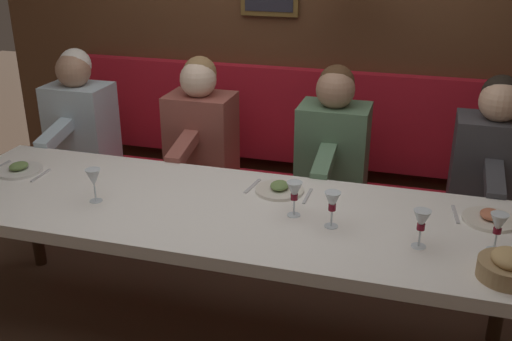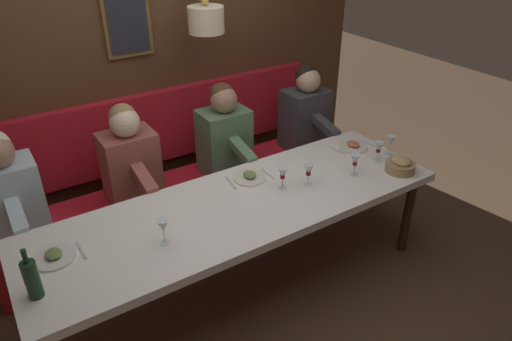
{
  "view_description": "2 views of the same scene",
  "coord_description": "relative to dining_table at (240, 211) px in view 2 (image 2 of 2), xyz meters",
  "views": [
    {
      "loc": [
        -2.36,
        -0.86,
        1.96
      ],
      "look_at": [
        0.05,
        -0.16,
        0.92
      ],
      "focal_mm": 41.8,
      "sensor_mm": 36.0,
      "label": 1
    },
    {
      "loc": [
        -2.23,
        1.31,
        2.49
      ],
      "look_at": [
        0.05,
        -0.16,
        0.92
      ],
      "focal_mm": 32.72,
      "sensor_mm": 36.0,
      "label": 2
    }
  ],
  "objects": [
    {
      "name": "wine_glass_5",
      "position": [
        -0.05,
        -0.53,
        0.17
      ],
      "size": [
        0.07,
        0.07,
        0.16
      ],
      "color": "silver",
      "rests_on": "dining_table"
    },
    {
      "name": "back_wall_panel",
      "position": [
        1.46,
        -0.0,
        0.68
      ],
      "size": [
        0.59,
        4.26,
        2.9
      ],
      "color": "#51331E",
      "rests_on": "ground_plane"
    },
    {
      "name": "diner_middle",
      "position": [
        0.88,
        0.44,
        0.13
      ],
      "size": [
        0.6,
        0.4,
        0.79
      ],
      "color": "#934C42",
      "rests_on": "banquette_bench"
    },
    {
      "name": "place_setting_2",
      "position": [
        0.1,
        1.17,
        0.07
      ],
      "size": [
        0.24,
        0.31,
        0.05
      ],
      "color": "silver",
      "rests_on": "dining_table"
    },
    {
      "name": "dining_table",
      "position": [
        0.0,
        0.0,
        0.0
      ],
      "size": [
        0.9,
        2.86,
        0.74
      ],
      "color": "white",
      "rests_on": "ground_plane"
    },
    {
      "name": "place_setting_1",
      "position": [
        0.24,
        -0.23,
        0.07
      ],
      "size": [
        0.24,
        0.32,
        0.05
      ],
      "color": "silver",
      "rests_on": "dining_table"
    },
    {
      "name": "diner_near",
      "position": [
        0.88,
        -0.38,
        0.13
      ],
      "size": [
        0.6,
        0.4,
        0.79
      ],
      "color": "#567A5B",
      "rests_on": "banquette_bench"
    },
    {
      "name": "wine_glass_0",
      "position": [
        -0.11,
        0.59,
        0.18
      ],
      "size": [
        0.07,
        0.07,
        0.16
      ],
      "color": "silver",
      "rests_on": "dining_table"
    },
    {
      "name": "wine_glass_2",
      "position": [
        -0.13,
        -0.9,
        0.17
      ],
      "size": [
        0.07,
        0.07,
        0.16
      ],
      "color": "silver",
      "rests_on": "dining_table"
    },
    {
      "name": "wine_bottle",
      "position": [
        -0.16,
        1.31,
        0.18
      ],
      "size": [
        0.08,
        0.08,
        0.3
      ],
      "color": "#19381E",
      "rests_on": "dining_table"
    },
    {
      "name": "bread_bowl",
      "position": [
        -0.28,
        -1.23,
        0.11
      ],
      "size": [
        0.22,
        0.22,
        0.12
      ],
      "color": "#9E7F56",
      "rests_on": "dining_table"
    },
    {
      "name": "banquette_bench",
      "position": [
        0.89,
        0.0,
        -0.46
      ],
      "size": [
        0.52,
        3.06,
        0.45
      ],
      "primitive_type": "cube",
      "color": "red",
      "rests_on": "ground_plane"
    },
    {
      "name": "wine_glass_4",
      "position": [
        -0.07,
        -1.2,
        0.18
      ],
      "size": [
        0.07,
        0.07,
        0.16
      ],
      "color": "silver",
      "rests_on": "dining_table"
    },
    {
      "name": "ground_plane",
      "position": [
        0.0,
        0.0,
        -0.68
      ],
      "size": [
        12.0,
        12.0,
        0.0
      ],
      "primitive_type": "plane",
      "color": "#4C3828"
    },
    {
      "name": "wine_glass_1",
      "position": [
        -0.05,
        -1.35,
        0.18
      ],
      "size": [
        0.07,
        0.07,
        0.16
      ],
      "color": "silver",
      "rests_on": "dining_table"
    },
    {
      "name": "diner_nearest",
      "position": [
        0.88,
        -1.24,
        0.13
      ],
      "size": [
        0.6,
        0.4,
        0.79
      ],
      "color": "#3D3D42",
      "rests_on": "banquette_bench"
    },
    {
      "name": "wine_glass_3",
      "position": [
        0.01,
        -0.35,
        0.17
      ],
      "size": [
        0.07,
        0.07,
        0.16
      ],
      "color": "silver",
      "rests_on": "dining_table"
    },
    {
      "name": "diner_far",
      "position": [
        0.88,
        1.28,
        0.13
      ],
      "size": [
        0.6,
        0.4,
        0.79
      ],
      "color": "silver",
      "rests_on": "banquette_bench"
    },
    {
      "name": "place_setting_0",
      "position": [
        0.2,
        -1.2,
        0.07
      ],
      "size": [
        0.24,
        0.33,
        0.05
      ],
      "color": "silver",
      "rests_on": "dining_table"
    }
  ]
}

